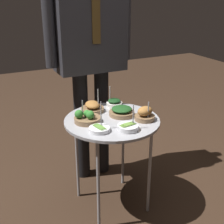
{
  "coord_description": "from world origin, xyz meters",
  "views": [
    {
      "loc": [
        -0.81,
        -1.64,
        1.45
      ],
      "look_at": [
        0.0,
        0.0,
        0.7
      ],
      "focal_mm": 50.0,
      "sensor_mm": 36.0,
      "label": 1
    }
  ],
  "objects": [
    {
      "name": "serving_cart",
      "position": [
        0.0,
        0.0,
        0.6
      ],
      "size": [
        0.61,
        0.61,
        0.65
      ],
      "color": "#939399",
      "rests_on": "ground_plane"
    },
    {
      "name": "bowl_spinach_far_rim",
      "position": [
        0.09,
        0.03,
        0.68
      ],
      "size": [
        0.17,
        0.17,
        0.06
      ],
      "color": "brown",
      "rests_on": "serving_cart"
    },
    {
      "name": "bowl_roast_front_right",
      "position": [
        -0.06,
        0.18,
        0.68
      ],
      "size": [
        0.16,
        0.16,
        0.16
      ],
      "color": "brown",
      "rests_on": "serving_cart"
    },
    {
      "name": "bowl_broccoli_front_center",
      "position": [
        -0.16,
        0.03,
        0.68
      ],
      "size": [
        0.17,
        0.17,
        0.13
      ],
      "color": "brown",
      "rests_on": "serving_cart"
    },
    {
      "name": "ground_plane",
      "position": [
        0.0,
        0.0,
        0.0
      ],
      "size": [
        8.0,
        8.0,
        0.0
      ],
      "primitive_type": "plane",
      "color": "black"
    },
    {
      "name": "bowl_asparagus_front_left",
      "position": [
        0.01,
        -0.18,
        0.67
      ],
      "size": [
        0.13,
        0.13,
        0.15
      ],
      "color": "silver",
      "rests_on": "serving_cart"
    },
    {
      "name": "bowl_asparagus_center",
      "position": [
        -0.14,
        -0.12,
        0.67
      ],
      "size": [
        0.12,
        0.12,
        0.17
      ],
      "color": "silver",
      "rests_on": "serving_cart"
    },
    {
      "name": "bowl_roast_back_left",
      "position": [
        0.18,
        -0.1,
        0.69
      ],
      "size": [
        0.13,
        0.13,
        0.13
      ],
      "color": "brown",
      "rests_on": "serving_cart"
    },
    {
      "name": "bowl_spinach_mid_left",
      "position": [
        0.12,
        0.2,
        0.68
      ],
      "size": [
        0.11,
        0.11,
        0.14
      ],
      "color": "silver",
      "rests_on": "serving_cart"
    },
    {
      "name": "waiter_figure",
      "position": [
        0.04,
        0.43,
        1.12
      ],
      "size": [
        0.65,
        0.24,
        1.76
      ],
      "color": "black",
      "rests_on": "ground_plane"
    }
  ]
}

